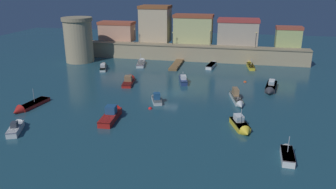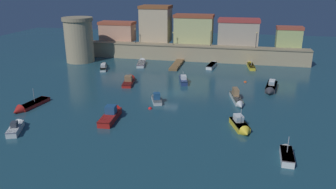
# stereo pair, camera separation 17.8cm
# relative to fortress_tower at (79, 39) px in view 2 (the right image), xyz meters

# --- Properties ---
(ground_plane) EXTENTS (143.59, 143.59, 0.00)m
(ground_plane) POSITION_rel_fortress_tower_xyz_m (25.93, -18.80, -5.24)
(ground_plane) COLOR #1E4756
(quay_wall) EXTENTS (53.86, 3.26, 3.71)m
(quay_wall) POSITION_rel_fortress_tower_xyz_m (25.93, 6.61, -3.37)
(quay_wall) COLOR tan
(quay_wall) RESTS_ON ground
(old_town_backdrop) EXTENTS (49.76, 6.14, 9.03)m
(old_town_backdrop) POSITION_rel_fortress_tower_xyz_m (24.36, 10.70, 1.75)
(old_town_backdrop) COLOR tan
(old_town_backdrop) RESTS_ON ground
(fortress_tower) EXTENTS (7.04, 7.04, 10.35)m
(fortress_tower) POSITION_rel_fortress_tower_xyz_m (0.00, 0.00, 0.00)
(fortress_tower) COLOR tan
(fortress_tower) RESTS_ON ground
(pier_dock) EXTENTS (1.83, 9.41, 0.70)m
(pier_dock) POSITION_rel_fortress_tower_xyz_m (23.36, 0.42, -4.98)
(pier_dock) COLOR brown
(pier_dock) RESTS_ON ground
(quay_lamp_0) EXTENTS (0.32, 0.32, 3.55)m
(quay_lamp_0) POSITION_rel_fortress_tower_xyz_m (11.72, 6.61, 0.82)
(quay_lamp_0) COLOR black
(quay_lamp_0) RESTS_ON quay_wall
(quay_lamp_1) EXTENTS (0.32, 0.32, 2.98)m
(quay_lamp_1) POSITION_rel_fortress_tower_xyz_m (21.21, 6.61, 0.49)
(quay_lamp_1) COLOR black
(quay_lamp_1) RESTS_ON quay_wall
(quay_lamp_2) EXTENTS (0.32, 0.32, 3.76)m
(quay_lamp_2) POSITION_rel_fortress_tower_xyz_m (30.26, 6.61, 0.94)
(quay_lamp_2) COLOR black
(quay_lamp_2) RESTS_ON quay_wall
(quay_lamp_3) EXTENTS (0.32, 0.32, 3.59)m
(quay_lamp_3) POSITION_rel_fortress_tower_xyz_m (40.62, 6.61, 0.85)
(quay_lamp_3) COLOR black
(quay_lamp_3) RESTS_ON quay_wall
(moored_boat_0) EXTENTS (1.88, 6.47, 2.40)m
(moored_boat_0) POSITION_rel_fortress_tower_xyz_m (39.67, 2.62, -4.83)
(moored_boat_0) COLOR gold
(moored_boat_0) RESTS_ON ground
(moored_boat_1) EXTENTS (2.12, 7.09, 2.33)m
(moored_boat_1) POSITION_rel_fortress_tower_xyz_m (20.06, -30.83, -4.66)
(moored_boat_1) COLOR red
(moored_boat_1) RESTS_ON ground
(moored_boat_2) EXTENTS (2.77, 7.10, 1.96)m
(moored_boat_2) POSITION_rel_fortress_tower_xyz_m (42.76, -13.63, -4.71)
(moored_boat_2) COLOR #333338
(moored_boat_2) RESTS_ON ground
(moored_boat_3) EXTENTS (2.77, 7.16, 2.06)m
(moored_boat_3) POSITION_rel_fortress_tower_xyz_m (16.95, -14.02, -4.81)
(moored_boat_3) COLOR red
(moored_boat_3) RESTS_ON ground
(moored_boat_4) EXTENTS (2.22, 6.61, 1.22)m
(moored_boat_4) POSITION_rel_fortress_tower_xyz_m (31.29, 1.64, -4.85)
(moored_boat_4) COLOR white
(moored_boat_4) RESTS_ON ground
(moored_boat_5) EXTENTS (2.75, 6.32, 2.18)m
(moored_boat_5) POSITION_rel_fortress_tower_xyz_m (26.79, -11.44, -4.70)
(moored_boat_5) COLOR navy
(moored_boat_5) RESTS_ON ground
(moored_boat_6) EXTENTS (2.73, 4.50, 1.95)m
(moored_boat_6) POSITION_rel_fortress_tower_xyz_m (24.46, -23.04, -4.75)
(moored_boat_6) COLOR silver
(moored_boat_6) RESTS_ON ground
(moored_boat_7) EXTENTS (1.43, 4.68, 2.83)m
(moored_boat_7) POSITION_rel_fortress_tower_xyz_m (42.57, -37.19, -4.79)
(moored_boat_7) COLOR white
(moored_boat_7) RESTS_ON ground
(moored_boat_8) EXTENTS (2.68, 7.07, 3.22)m
(moored_boat_8) POSITION_rel_fortress_tower_xyz_m (6.27, -30.19, -4.96)
(moored_boat_8) COLOR red
(moored_boat_8) RESTS_ON ground
(moored_boat_9) EXTENTS (3.12, 5.18, 3.12)m
(moored_boat_9) POSITION_rel_fortress_tower_xyz_m (37.73, -31.06, -4.74)
(moored_boat_9) COLOR gold
(moored_boat_9) RESTS_ON ground
(moored_boat_10) EXTENTS (3.00, 5.11, 1.66)m
(moored_boat_10) POSITION_rel_fortress_tower_xyz_m (9.56, -37.24, -4.77)
(moored_boat_10) COLOR white
(moored_boat_10) RESTS_ON ground
(moored_boat_11) EXTENTS (2.92, 7.17, 3.16)m
(moored_boat_11) POSITION_rel_fortress_tower_xyz_m (15.11, 0.32, -4.87)
(moored_boat_11) COLOR silver
(moored_boat_11) RESTS_ON ground
(moored_boat_12) EXTENTS (3.58, 7.22, 1.49)m
(moored_boat_12) POSITION_rel_fortress_tower_xyz_m (7.86, -4.80, -4.85)
(moored_boat_12) COLOR white
(moored_boat_12) RESTS_ON ground
(moored_boat_13) EXTENTS (2.64, 7.05, 2.00)m
(moored_boat_13) POSITION_rel_fortress_tower_xyz_m (37.04, -20.54, -4.70)
(moored_boat_13) COLOR silver
(moored_boat_13) RESTS_ON ground
(mooring_buoy_0) EXTENTS (0.56, 0.56, 0.56)m
(mooring_buoy_0) POSITION_rel_fortress_tower_xyz_m (38.44, -9.45, -5.24)
(mooring_buoy_0) COLOR #EA4C19
(mooring_buoy_0) RESTS_ON ground
(mooring_buoy_1) EXTENTS (0.60, 0.60, 0.60)m
(mooring_buoy_1) POSITION_rel_fortress_tower_xyz_m (24.38, -26.49, -5.24)
(mooring_buoy_1) COLOR red
(mooring_buoy_1) RESTS_ON ground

